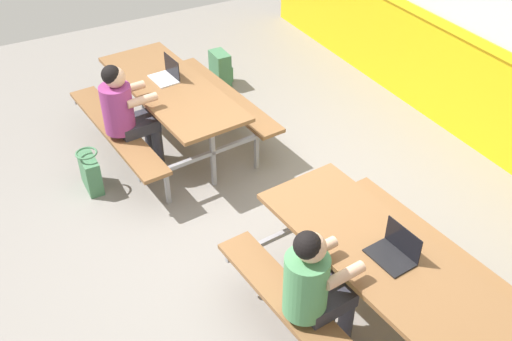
{
  "coord_description": "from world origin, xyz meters",
  "views": [
    {
      "loc": [
        3.65,
        -1.96,
        3.68
      ],
      "look_at": [
        0.0,
        0.02,
        0.55
      ],
      "focal_mm": 41.52,
      "sensor_mm": 36.0,
      "label": 1
    }
  ],
  "objects": [
    {
      "name": "picnic_table_left",
      "position": [
        -1.46,
        -0.18,
        0.58
      ],
      "size": [
        2.07,
        1.72,
        0.74
      ],
      "color": "brown",
      "rests_on": "ground"
    },
    {
      "name": "student_nearer",
      "position": [
        -1.27,
        -0.72,
        0.71
      ],
      "size": [
        0.39,
        0.53,
        1.21
      ],
      "color": "#2D2D38",
      "rests_on": "ground"
    },
    {
      "name": "laptop_silver",
      "position": [
        -1.61,
        -0.16,
        0.79
      ],
      "size": [
        0.34,
        0.25,
        0.22
      ],
      "color": "silver",
      "rests_on": "picnic_table_left"
    },
    {
      "name": "laptop_dark",
      "position": [
        1.54,
        0.27,
        0.79
      ],
      "size": [
        0.34,
        0.25,
        0.22
      ],
      "color": "black",
      "rests_on": "picnic_table_right"
    },
    {
      "name": "backpack_dark",
      "position": [
        -2.47,
        0.86,
        0.22
      ],
      "size": [
        0.3,
        0.22,
        0.44
      ],
      "color": "#3F724C",
      "rests_on": "ground"
    },
    {
      "name": "picnic_table_right",
      "position": [
        1.46,
        0.22,
        0.58
      ],
      "size": [
        2.07,
        1.72,
        0.74
      ],
      "color": "brown",
      "rests_on": "ground"
    },
    {
      "name": "student_further",
      "position": [
        1.48,
        -0.33,
        0.71
      ],
      "size": [
        0.39,
        0.53,
        1.21
      ],
      "color": "#2D2D38",
      "rests_on": "ground"
    },
    {
      "name": "accent_backdrop",
      "position": [
        0.0,
        2.69,
        1.25
      ],
      "size": [
        8.0,
        0.14,
        2.6
      ],
      "color": "yellow",
      "rests_on": "ground"
    },
    {
      "name": "ground_plane",
      "position": [
        0.0,
        0.0,
        -0.01
      ],
      "size": [
        10.0,
        10.0,
        0.02
      ],
      "primitive_type": "cube",
      "color": "gray"
    },
    {
      "name": "tote_bag_bright",
      "position": [
        -1.16,
        -1.19,
        0.19
      ],
      "size": [
        0.34,
        0.21,
        0.43
      ],
      "color": "#3F724C",
      "rests_on": "ground"
    }
  ]
}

